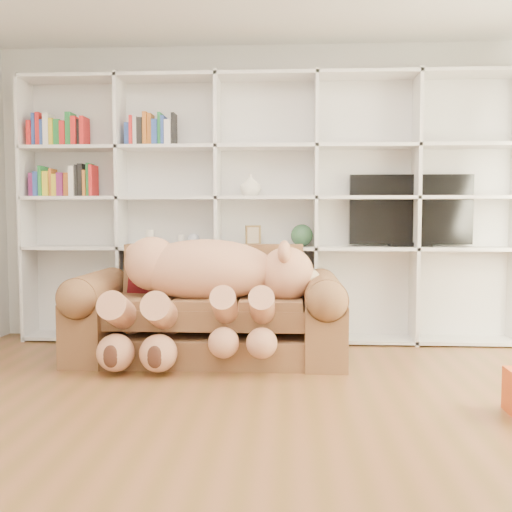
{
  "coord_description": "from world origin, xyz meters",
  "views": [
    {
      "loc": [
        0.19,
        -2.82,
        1.14
      ],
      "look_at": [
        -0.06,
        1.63,
        0.82
      ],
      "focal_mm": 40.0,
      "sensor_mm": 36.0,
      "label": 1
    }
  ],
  "objects": [
    {
      "name": "picture_frame",
      "position": [
        -0.12,
        2.3,
        0.96
      ],
      "size": [
        0.14,
        0.08,
        0.18
      ],
      "primitive_type": "cube",
      "rotation": [
        0.0,
        0.0,
        0.43
      ],
      "color": "brown",
      "rests_on": "bookshelf"
    },
    {
      "name": "bookshelf",
      "position": [
        -0.24,
        2.36,
        1.31
      ],
      "size": [
        4.43,
        0.35,
        2.4
      ],
      "color": "silver",
      "rests_on": "floor"
    },
    {
      "name": "figurine_tall",
      "position": [
        -1.06,
        2.3,
        0.94
      ],
      "size": [
        0.09,
        0.09,
        0.15
      ],
      "primitive_type": "cylinder",
      "rotation": [
        0.0,
        0.0,
        0.25
      ],
      "color": "silver",
      "rests_on": "bookshelf"
    },
    {
      "name": "shelf_vase",
      "position": [
        -0.15,
        2.3,
        1.41
      ],
      "size": [
        0.21,
        0.21,
        0.2
      ],
      "primitive_type": "imported",
      "rotation": [
        0.0,
        0.0,
        0.14
      ],
      "color": "white",
      "rests_on": "bookshelf"
    },
    {
      "name": "green_vase",
      "position": [
        0.32,
        2.3,
        0.96
      ],
      "size": [
        0.2,
        0.2,
        0.2
      ],
      "primitive_type": "sphere",
      "color": "#2B5434",
      "rests_on": "bookshelf"
    },
    {
      "name": "floor",
      "position": [
        0.0,
        0.0,
        0.0
      ],
      "size": [
        5.0,
        5.0,
        0.0
      ],
      "primitive_type": "plane",
      "color": "brown",
      "rests_on": "ground"
    },
    {
      "name": "tv",
      "position": [
        1.29,
        2.35,
        1.18
      ],
      "size": [
        1.09,
        0.18,
        0.64
      ],
      "color": "black",
      "rests_on": "bookshelf"
    },
    {
      "name": "teddy_bear",
      "position": [
        -0.44,
        1.51,
        0.63
      ],
      "size": [
        1.63,
        0.88,
        0.94
      ],
      "rotation": [
        0.0,
        0.0,
        -0.01
      ],
      "color": "tan",
      "rests_on": "sofa"
    },
    {
      "name": "figurine_short",
      "position": [
        -0.78,
        2.3,
        0.92
      ],
      "size": [
        0.08,
        0.08,
        0.1
      ],
      "primitive_type": "cylinder",
      "rotation": [
        0.0,
        0.0,
        -0.42
      ],
      "color": "silver",
      "rests_on": "bookshelf"
    },
    {
      "name": "sofa",
      "position": [
        -0.44,
        1.69,
        0.34
      ],
      "size": [
        2.13,
        0.92,
        0.9
      ],
      "color": "brown",
      "rests_on": "floor"
    },
    {
      "name": "wall_back",
      "position": [
        0.0,
        2.5,
        1.35
      ],
      "size": [
        5.0,
        0.02,
        2.7
      ],
      "primitive_type": "cube",
      "color": "silver",
      "rests_on": "floor"
    },
    {
      "name": "snow_globe",
      "position": [
        -0.66,
        2.3,
        0.93
      ],
      "size": [
        0.11,
        0.11,
        0.11
      ],
      "primitive_type": "sphere",
      "color": "silver",
      "rests_on": "bookshelf"
    },
    {
      "name": "throw_pillow",
      "position": [
        -0.94,
        1.84,
        0.64
      ],
      "size": [
        0.39,
        0.26,
        0.38
      ],
      "primitive_type": "cube",
      "rotation": [
        -0.24,
        0.0,
        -0.17
      ],
      "color": "#510D10",
      "rests_on": "sofa"
    }
  ]
}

